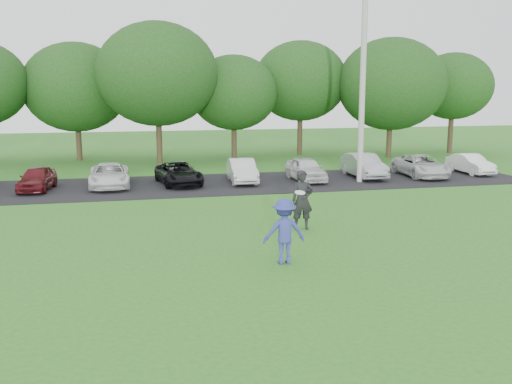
% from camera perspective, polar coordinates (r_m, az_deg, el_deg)
% --- Properties ---
extents(ground, '(100.00, 100.00, 0.00)m').
position_cam_1_polar(ground, '(15.50, 2.93, -6.99)').
color(ground, '#2F7020').
rests_on(ground, ground).
extents(parking_lot, '(32.00, 6.50, 0.03)m').
position_cam_1_polar(parking_lot, '(27.91, -4.39, 0.80)').
color(parking_lot, black).
rests_on(parking_lot, ground).
extents(utility_pole, '(0.28, 0.28, 10.79)m').
position_cam_1_polar(utility_pole, '(28.58, 10.65, 11.70)').
color(utility_pole, '#ADACA8').
rests_on(utility_pole, ground).
extents(frisbee_player, '(1.15, 0.72, 1.99)m').
position_cam_1_polar(frisbee_player, '(15.17, 2.83, -3.93)').
color(frisbee_player, '#343A93').
rests_on(frisbee_player, ground).
extents(camera_bystander, '(0.77, 0.56, 1.97)m').
position_cam_1_polar(camera_bystander, '(18.84, 4.66, -0.81)').
color(camera_bystander, black).
rests_on(camera_bystander, ground).
extents(parked_cars, '(30.05, 4.42, 1.24)m').
position_cam_1_polar(parked_cars, '(27.88, -5.21, 1.99)').
color(parked_cars, white).
rests_on(parked_cars, parking_lot).
extents(tree_row, '(42.39, 9.85, 8.64)m').
position_cam_1_polar(tree_row, '(37.41, -4.45, 10.72)').
color(tree_row, '#38281C').
rests_on(tree_row, ground).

